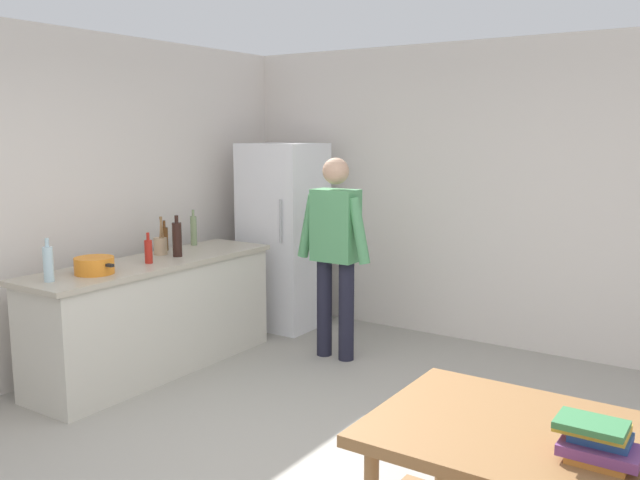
{
  "coord_description": "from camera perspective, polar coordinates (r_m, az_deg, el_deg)",
  "views": [
    {
      "loc": [
        2.0,
        -2.82,
        1.91
      ],
      "look_at": [
        -0.84,
        1.45,
        1.08
      ],
      "focal_mm": 37.72,
      "sensor_mm": 36.0,
      "label": 1
    }
  ],
  "objects": [
    {
      "name": "wall_back",
      "position": [
        6.18,
        14.62,
        3.69
      ],
      "size": [
        6.4,
        0.12,
        2.7
      ],
      "primitive_type": "cube",
      "color": "silver",
      "rests_on": "ground_plane"
    },
    {
      "name": "wall_left",
      "position": [
        5.53,
        -23.0,
        2.64
      ],
      "size": [
        0.12,
        5.6,
        2.7
      ],
      "primitive_type": "cube",
      "color": "silver",
      "rests_on": "ground_plane"
    },
    {
      "name": "kitchen_counter",
      "position": [
        5.59,
        -13.81,
        -6.21
      ],
      "size": [
        0.64,
        2.2,
        0.9
      ],
      "color": "beige",
      "rests_on": "ground_plane"
    },
    {
      "name": "refrigerator",
      "position": [
        6.59,
        -3.11,
        0.36
      ],
      "size": [
        0.7,
        0.67,
        1.8
      ],
      "color": "white",
      "rests_on": "ground_plane"
    },
    {
      "name": "person",
      "position": [
        5.6,
        1.3,
        -0.4
      ],
      "size": [
        0.7,
        0.22,
        1.7
      ],
      "color": "#1E1E2D",
      "rests_on": "ground_plane"
    },
    {
      "name": "dining_table",
      "position": [
        2.87,
        19.06,
        -16.86
      ],
      "size": [
        1.4,
        0.9,
        0.75
      ],
      "color": "olive",
      "rests_on": "ground_plane"
    },
    {
      "name": "cooking_pot",
      "position": [
        5.09,
        -18.6,
        -2.06
      ],
      "size": [
        0.4,
        0.28,
        0.12
      ],
      "color": "orange",
      "rests_on": "kitchen_counter"
    },
    {
      "name": "utensil_jar",
      "position": [
        5.72,
        -13.38,
        -0.43
      ],
      "size": [
        0.11,
        0.11,
        0.32
      ],
      "color": "tan",
      "rests_on": "kitchen_counter"
    },
    {
      "name": "bottle_wine_dark",
      "position": [
        5.59,
        -12.03,
        0.09
      ],
      "size": [
        0.08,
        0.08,
        0.34
      ],
      "color": "black",
      "rests_on": "kitchen_counter"
    },
    {
      "name": "bottle_vinegar_tall",
      "position": [
        6.13,
        -10.67,
        0.83
      ],
      "size": [
        0.06,
        0.06,
        0.32
      ],
      "color": "gray",
      "rests_on": "kitchen_counter"
    },
    {
      "name": "bottle_water_clear",
      "position": [
        4.92,
        -22.06,
        -1.86
      ],
      "size": [
        0.07,
        0.07,
        0.3
      ],
      "color": "silver",
      "rests_on": "kitchen_counter"
    },
    {
      "name": "bottle_beer_brown",
      "position": [
        5.91,
        -13.05,
        0.15
      ],
      "size": [
        0.06,
        0.06,
        0.26
      ],
      "color": "#5B3314",
      "rests_on": "kitchen_counter"
    },
    {
      "name": "bottle_sauce_red",
      "position": [
        5.37,
        -14.35,
        -0.91
      ],
      "size": [
        0.06,
        0.06,
        0.24
      ],
      "color": "#B22319",
      "rests_on": "kitchen_counter"
    },
    {
      "name": "book_stack",
      "position": [
        2.68,
        22.43,
        -15.46
      ],
      "size": [
        0.3,
        0.2,
        0.15
      ],
      "color": "orange",
      "rests_on": "dining_table"
    }
  ]
}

